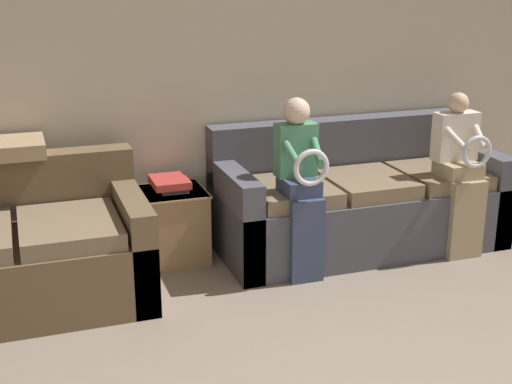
# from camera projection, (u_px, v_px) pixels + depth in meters

# --- Properties ---
(wall_back) EXTENTS (6.65, 0.06, 2.55)m
(wall_back) POSITION_uv_depth(u_px,v_px,m) (208.00, 79.00, 5.27)
(wall_back) COLOR beige
(wall_back) RESTS_ON ground_plane
(couch_main) EXTENTS (2.16, 0.91, 0.94)m
(couch_main) POSITION_uv_depth(u_px,v_px,m) (357.00, 202.00, 5.46)
(couch_main) COLOR #4C4C56
(couch_main) RESTS_ON ground_plane
(couch_side) EXTENTS (1.61, 0.99, 0.89)m
(couch_side) POSITION_uv_depth(u_px,v_px,m) (18.00, 255.00, 4.53)
(couch_side) COLOR brown
(couch_side) RESTS_ON ground_plane
(child_left_seated) EXTENTS (0.28, 0.38, 1.24)m
(child_left_seated) POSITION_uv_depth(u_px,v_px,m) (300.00, 179.00, 4.82)
(child_left_seated) COLOR #384260
(child_left_seated) RESTS_ON ground_plane
(child_right_seated) EXTENTS (0.33, 0.37, 1.20)m
(child_right_seated) POSITION_uv_depth(u_px,v_px,m) (461.00, 168.00, 5.22)
(child_right_seated) COLOR tan
(child_right_seated) RESTS_ON ground_plane
(side_shelf) EXTENTS (0.49, 0.47, 0.53)m
(side_shelf) POSITION_uv_depth(u_px,v_px,m) (172.00, 224.00, 5.21)
(side_shelf) COLOR #9E7A51
(side_shelf) RESTS_ON ground_plane
(book_stack) EXTENTS (0.26, 0.32, 0.09)m
(book_stack) POSITION_uv_depth(u_px,v_px,m) (170.00, 183.00, 5.12)
(book_stack) COLOR gray
(book_stack) RESTS_ON side_shelf
(throw_pillow) EXTENTS (0.42, 0.42, 0.10)m
(throw_pillow) POSITION_uv_depth(u_px,v_px,m) (12.00, 148.00, 4.67)
(throw_pillow) COLOR #A38460
(throw_pillow) RESTS_ON couch_side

